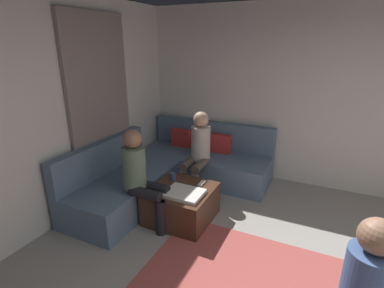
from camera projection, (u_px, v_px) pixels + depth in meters
wall_back at (334, 100)px, 4.18m from camera, size 6.00×0.12×2.70m
wall_left at (0, 126)px, 2.86m from camera, size 0.12×6.00×2.70m
curtain_panel at (101, 111)px, 3.97m from camera, size 0.06×1.10×2.50m
sectional_couch at (172, 170)px, 4.47m from camera, size 2.10×2.55×0.87m
ottoman at (181, 204)px, 3.68m from camera, size 0.76×0.76×0.42m
folded_blanket at (184, 193)px, 3.46m from camera, size 0.44×0.36×0.04m
coffee_mug at (173, 176)px, 3.84m from camera, size 0.08×0.08×0.10m
game_remote at (202, 183)px, 3.72m from camera, size 0.05×0.15×0.02m
person_on_couch_back at (198, 150)px, 4.23m from camera, size 0.30×0.60×1.20m
person_on_couch_side at (141, 175)px, 3.43m from camera, size 0.60×0.30×1.20m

